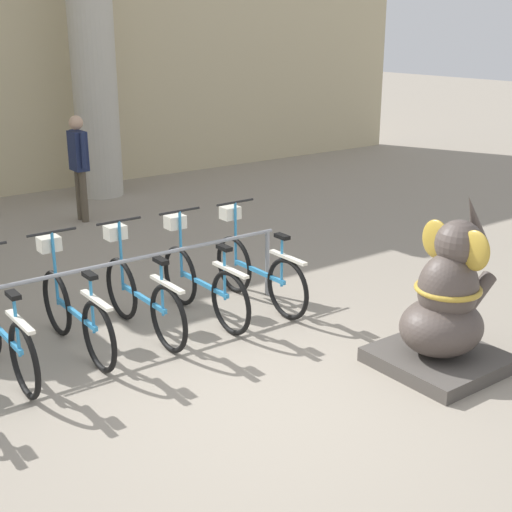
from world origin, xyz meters
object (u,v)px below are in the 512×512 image
bicycle_2 (3,331)px  bicycle_6 (257,269)px  bicycle_3 (74,310)px  elephant_statue (446,310)px  bicycle_4 (141,295)px  bicycle_5 (202,281)px  person_pedestrian (79,159)px

bicycle_2 → bicycle_6: bearing=-0.1°
bicycle_3 → bicycle_6: same height
bicycle_2 → elephant_statue: elephant_statue is taller
bicycle_2 → bicycle_3: size_ratio=1.00×
bicycle_3 → bicycle_4: size_ratio=1.00×
elephant_statue → bicycle_6: bearing=101.8°
bicycle_5 → bicycle_4: bearing=178.3°
bicycle_5 → person_pedestrian: size_ratio=1.00×
bicycle_4 → person_pedestrian: person_pedestrian is taller
bicycle_6 → bicycle_5: bearing=177.1°
bicycle_3 → person_pedestrian: size_ratio=1.00×
bicycle_3 → bicycle_6: bearing=-2.0°
bicycle_5 → bicycle_6: same height
bicycle_3 → bicycle_5: bearing=-1.6°
bicycle_4 → person_pedestrian: size_ratio=1.00×
bicycle_2 → bicycle_6: size_ratio=1.00×
bicycle_2 → person_pedestrian: 5.12m
bicycle_6 → elephant_statue: 2.23m
bicycle_5 → bicycle_6: 0.69m
bicycle_3 → bicycle_2: bearing=-174.3°
bicycle_4 → bicycle_5: 0.69m
bicycle_2 → bicycle_3: (0.69, 0.07, 0.00)m
elephant_statue → person_pedestrian: person_pedestrian is taller
bicycle_4 → bicycle_5: size_ratio=1.00×
bicycle_3 → bicycle_6: (2.06, -0.07, 0.00)m
bicycle_4 → bicycle_6: (1.38, -0.06, 0.00)m
bicycle_4 → bicycle_6: size_ratio=1.00×
bicycle_3 → bicycle_4: 0.69m
elephant_statue → bicycle_4: bearing=129.3°
bicycle_5 → bicycle_2: bearing=-179.2°
bicycle_3 → elephant_statue: bearing=-41.8°
bicycle_4 → bicycle_2: bearing=-177.9°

